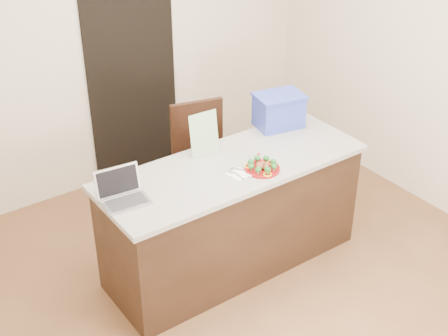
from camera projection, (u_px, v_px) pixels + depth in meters
ground at (251, 278)px, 4.89m from camera, size 4.00×4.00×0.00m
room_shell at (256, 88)px, 4.06m from camera, size 4.00×4.00×4.00m
doorway at (132, 78)px, 5.82m from camera, size 0.90×0.02×2.00m
island at (232, 215)px, 4.83m from camera, size 2.06×0.76×0.92m
plate at (262, 169)px, 4.52m from camera, size 0.26×0.26×0.02m
meatballs at (262, 165)px, 4.51m from camera, size 0.10×0.10×0.04m
broccoli at (262, 164)px, 4.50m from camera, size 0.22×0.22×0.04m
pepper_rings at (262, 167)px, 4.52m from camera, size 0.23×0.23×0.01m
napkin at (239, 174)px, 4.47m from camera, size 0.15×0.15×0.01m
fork at (236, 174)px, 4.47m from camera, size 0.03×0.16×0.00m
knife at (244, 173)px, 4.47m from camera, size 0.08×0.19×0.01m
yogurt_bottle at (259, 158)px, 4.62m from camera, size 0.03×0.03×0.06m
laptop at (122, 192)px, 4.16m from camera, size 0.33×0.28×0.22m
leaflet at (204, 134)px, 4.65m from camera, size 0.24×0.06×0.33m
blue_box at (279, 110)px, 5.06m from camera, size 0.44×0.35×0.28m
chair at (205, 154)px, 5.39m from camera, size 0.56×0.57×1.05m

